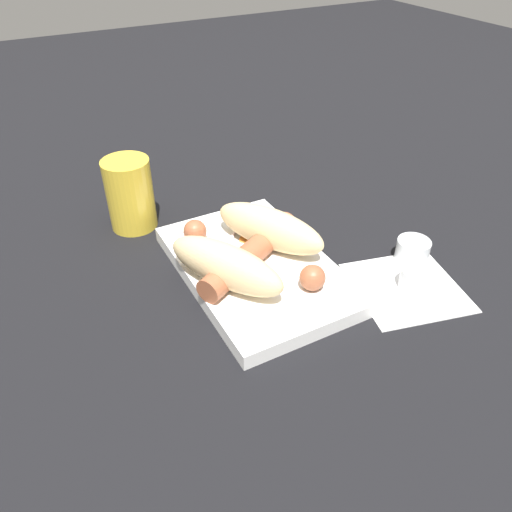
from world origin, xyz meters
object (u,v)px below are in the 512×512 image
sausage (250,253)px  condiment_cup_near (417,280)px  food_tray (256,268)px  bread_roll (249,246)px  condiment_cup_far (412,252)px  drink_glass (130,194)px

sausage → condiment_cup_near: sausage is taller
food_tray → bread_roll: (-0.00, -0.01, 0.04)m
food_tray → condiment_cup_far: (0.07, 0.20, 0.00)m
sausage → drink_glass: (-0.19, -0.10, 0.02)m
condiment_cup_far → food_tray: bearing=-109.8°
food_tray → drink_glass: drink_glass is taller
food_tray → sausage: sausage is taller
condiment_cup_far → drink_glass: (-0.26, -0.30, 0.04)m
condiment_cup_far → condiment_cup_near: bearing=-36.6°
food_tray → sausage: (-0.00, -0.01, 0.03)m
sausage → condiment_cup_far: (0.07, 0.21, -0.02)m
condiment_cup_far → drink_glass: bearing=-131.0°
bread_roll → drink_glass: bearing=-153.5°
food_tray → condiment_cup_far: condiment_cup_far is taller
food_tray → condiment_cup_near: 0.20m
drink_glass → food_tray: bearing=28.3°
sausage → condiment_cup_near: bearing=54.0°
condiment_cup_near → condiment_cup_far: bearing=143.4°
bread_roll → drink_glass: size_ratio=1.99×
food_tray → sausage: bearing=-108.9°
condiment_cup_near → condiment_cup_far: size_ratio=1.00×
bread_roll → condiment_cup_near: 0.22m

